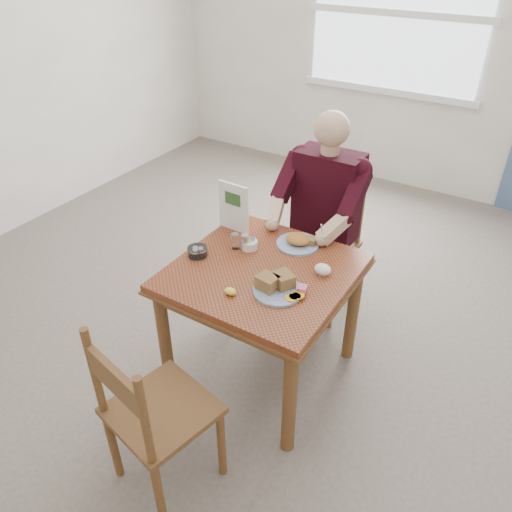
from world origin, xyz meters
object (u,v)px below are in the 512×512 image
Objects in this scene: far_plate at (299,241)px; table at (263,286)px; chair_near at (153,415)px; diner at (322,205)px; chair_far at (324,244)px; near_plate at (278,285)px.

table is at bearing -99.42° from far_plate.
diner is at bearing 88.78° from chair_near.
table is 0.81m from chair_far.
far_plate is (0.08, 1.17, 0.30)m from chair_near.
table is 0.66× the size of diner.
chair_near is at bearing -91.22° from diner.
diner is at bearing 97.23° from far_plate.
chair_far is 3.08× the size of near_plate.
far_plate is at bearing -82.77° from diner.
chair_far is 0.58m from far_plate.
chair_near is 3.08× the size of near_plate.
far_plate is at bearing 85.90° from chair_near.
near_plate is 0.44m from far_plate.
near_plate is at bearing -79.13° from diner.
far_plate is (-0.11, 0.43, -0.01)m from near_plate.
chair_near is at bearing -92.20° from table.
table is at bearing -90.00° from diner.
diner reaches higher than chair_far.
chair_near is (-0.03, -1.67, 0.00)m from chair_far.
chair_near is 0.83m from near_plate.
near_plate reaches higher than far_plate.
far_plate is (0.05, 0.31, 0.14)m from table.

